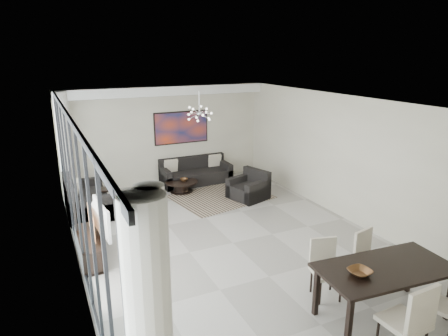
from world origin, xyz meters
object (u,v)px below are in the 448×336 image
coffee_table (181,186)px  television (96,219)px  tv_console (90,247)px  dining_table (385,272)px  sofa_main (196,174)px

coffee_table → television: 3.94m
tv_console → dining_table: bearing=-45.2°
tv_console → dining_table: 5.26m
tv_console → television: size_ratio=1.31×
television → coffee_table: bearing=-48.5°
sofa_main → television: size_ratio=1.92×
coffee_table → dining_table: (0.83, -6.55, 0.57)m
coffee_table → dining_table: size_ratio=0.44×
coffee_table → television: bearing=-133.7°
coffee_table → sofa_main: sofa_main is taller
sofa_main → coffee_table: bearing=-137.8°
sofa_main → tv_console: sofa_main is taller
television → dining_table: television is taller
television → sofa_main: bearing=-49.3°
dining_table → tv_console: bearing=134.8°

